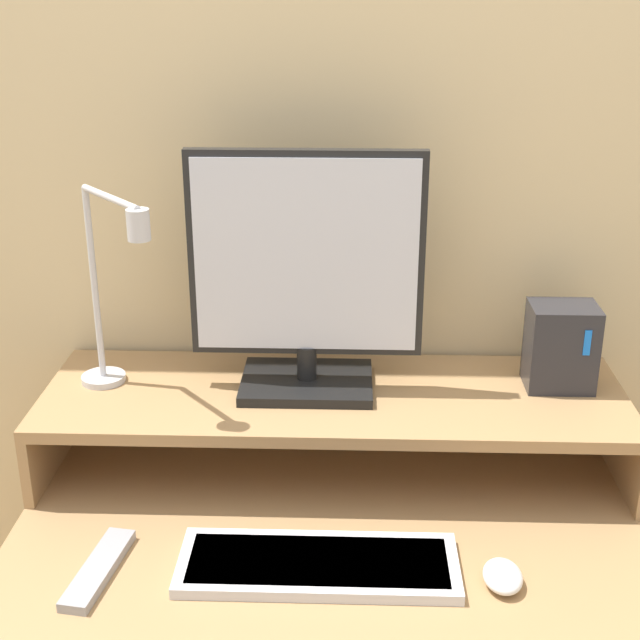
# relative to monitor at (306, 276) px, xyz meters

# --- Properties ---
(wall_back) EXTENTS (6.00, 0.05, 2.50)m
(wall_back) POSITION_rel_monitor_xyz_m (0.05, 0.19, 0.14)
(wall_back) COLOR beige
(wall_back) RESTS_ON ground_plane
(desk) EXTENTS (1.06, 0.73, 0.75)m
(desk) POSITION_rel_monitor_xyz_m (0.05, -0.21, -0.59)
(desk) COLOR #A87F51
(desk) RESTS_ON ground_plane
(monitor_shelf) EXTENTS (1.06, 0.34, 0.15)m
(monitor_shelf) POSITION_rel_monitor_xyz_m (0.05, -0.02, -0.24)
(monitor_shelf) COLOR #A87F51
(monitor_shelf) RESTS_ON desk
(monitor) EXTENTS (0.41, 0.18, 0.44)m
(monitor) POSITION_rel_monitor_xyz_m (0.00, 0.00, 0.00)
(monitor) COLOR black
(monitor) RESTS_ON monitor_shelf
(desk_lamp) EXTENTS (0.18, 0.20, 0.37)m
(desk_lamp) POSITION_rel_monitor_xyz_m (-0.33, -0.04, -0.02)
(desk_lamp) COLOR silver
(desk_lamp) RESTS_ON monitor_shelf
(router_dock) EXTENTS (0.12, 0.09, 0.16)m
(router_dock) POSITION_rel_monitor_xyz_m (0.46, 0.02, -0.14)
(router_dock) COLOR #28282D
(router_dock) RESTS_ON monitor_shelf
(keyboard) EXTENTS (0.43, 0.16, 0.02)m
(keyboard) POSITION_rel_monitor_xyz_m (0.03, -0.34, -0.35)
(keyboard) COLOR silver
(keyboard) RESTS_ON desk
(mouse) EXTENTS (0.06, 0.08, 0.03)m
(mouse) POSITION_rel_monitor_xyz_m (0.31, -0.37, -0.35)
(mouse) COLOR white
(mouse) RESTS_ON desk
(remote_control) EXTENTS (0.07, 0.20, 0.02)m
(remote_control) POSITION_rel_monitor_xyz_m (-0.30, -0.36, -0.35)
(remote_control) COLOR #99999E
(remote_control) RESTS_ON desk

